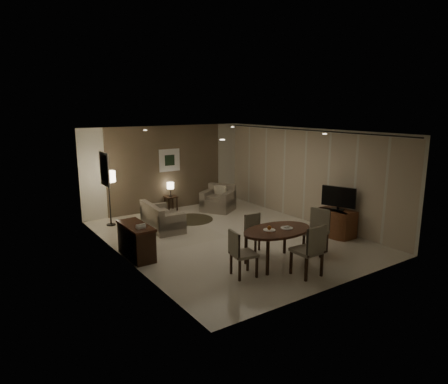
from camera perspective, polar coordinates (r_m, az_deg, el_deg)
room_shell at (r=10.32m, az=-0.63°, el=1.28°), size 5.50×7.00×2.70m
taupe_accent at (r=12.97m, az=-8.21°, el=3.40°), size 3.96×0.03×2.70m
curtain_wall at (r=11.72m, az=11.46°, el=2.20°), size 0.08×6.70×2.58m
curtain_rod at (r=11.57m, az=11.74°, el=8.65°), size 0.03×6.80×0.03m
art_back_frame at (r=12.95m, az=-7.80°, el=4.52°), size 0.72×0.03×0.72m
art_back_canvas at (r=12.94m, az=-7.77°, el=4.52°), size 0.34×0.01×0.34m
art_left_frame at (r=9.79m, az=-16.71°, el=3.13°), size 0.03×0.60×0.80m
art_left_canvas at (r=9.80m, az=-16.62°, el=3.14°), size 0.01×0.46×0.64m
downlight_nl at (r=7.56m, az=-0.24°, el=7.48°), size 0.10×0.10×0.01m
downlight_nr at (r=9.41m, az=14.19°, el=8.05°), size 0.10×0.10×0.01m
downlight_fl at (r=10.72m, az=-11.19°, el=8.65°), size 0.10×0.10×0.01m
downlight_fr at (r=12.10m, az=1.23°, el=9.26°), size 0.10×0.10×0.01m
console_desk at (r=9.11m, az=-12.42°, el=-6.86°), size 0.48×1.20×0.75m
telephone at (r=8.72m, az=-11.80°, el=-4.78°), size 0.20×0.14×0.09m
tv_cabinet at (r=10.76m, az=15.91°, el=-4.23°), size 0.48×0.90×0.70m
flat_tv at (r=10.58m, az=16.05°, el=-0.76°), size 0.36×0.85×0.60m
dining_table at (r=8.64m, az=7.55°, el=-7.73°), size 1.61×1.01×0.76m
chair_near at (r=8.11m, az=11.76°, el=-8.10°), size 0.52×0.52×1.06m
chair_far at (r=9.08m, az=4.80°, el=-6.16°), size 0.46×0.46×0.90m
chair_left at (r=7.94m, az=2.86°, el=-8.75°), size 0.52×0.52×0.94m
chair_right at (r=9.33m, az=12.99°, el=-5.61°), size 0.63×0.63×1.00m
plate_a at (r=8.43m, az=6.48°, el=-5.42°), size 0.26×0.26×0.02m
plate_b at (r=8.62m, az=8.94°, el=-5.10°), size 0.26×0.26×0.02m
fruit_apple at (r=8.42m, az=6.49°, el=-5.08°), size 0.09×0.09×0.09m
napkin at (r=8.61m, az=8.95°, el=-4.96°), size 0.12×0.08×0.03m
round_rug at (r=11.92m, az=-4.74°, el=-3.91°), size 1.30×1.30×0.01m
sofa at (r=11.06m, az=-8.79°, el=-3.43°), size 1.56×0.86×0.71m
armchair at (r=12.78m, az=-0.88°, el=-0.90°), size 1.23×1.25×0.82m
side_table at (r=12.98m, az=-7.59°, el=-1.61°), size 0.36×0.36×0.46m
table_lamp at (r=12.87m, az=-7.65°, el=0.48°), size 0.22×0.22×0.50m
floor_lamp at (r=11.60m, az=-16.03°, el=-0.90°), size 0.39×0.39×1.55m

